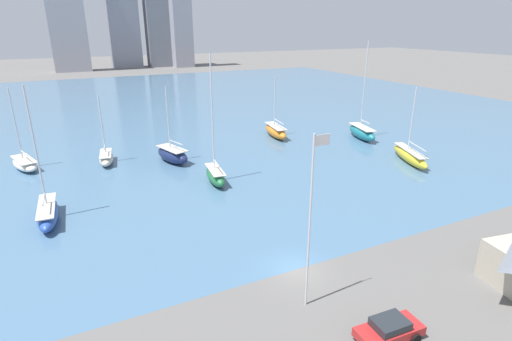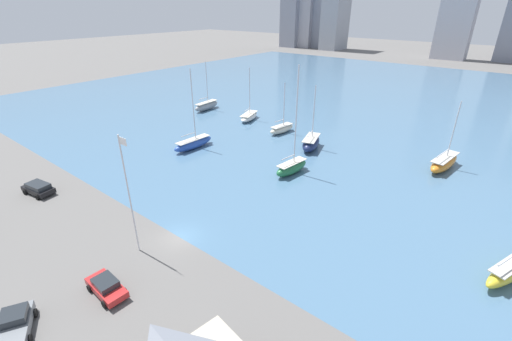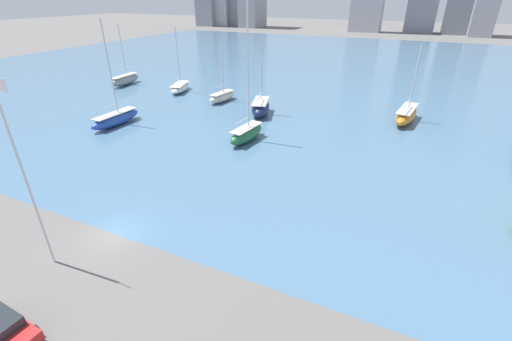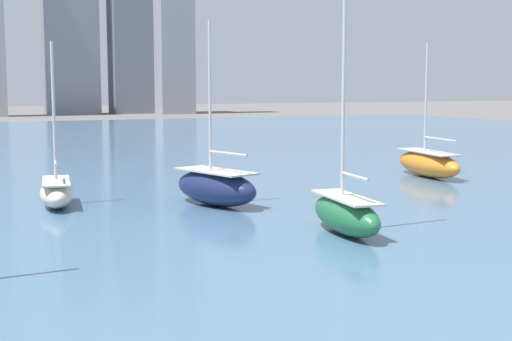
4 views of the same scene
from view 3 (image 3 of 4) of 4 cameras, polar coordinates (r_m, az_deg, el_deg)
ground_plane at (r=28.62m, az=-22.32°, el=-9.82°), size 500.00×500.00×0.00m
harbor_water at (r=88.02m, az=12.76°, el=16.07°), size 180.00×140.00×0.00m
flag_pole at (r=24.52m, az=-34.18°, el=-0.44°), size 1.24×0.14×12.68m
sailboat_green at (r=42.33m, az=-1.60°, el=6.30°), size 2.66×6.57×15.80m
sailboat_white at (r=67.03m, az=-12.57°, el=13.39°), size 4.47×7.39×11.16m
sailboat_blue at (r=51.65m, az=-22.35°, el=8.05°), size 2.26×8.23×13.70m
sailboat_orange at (r=53.56m, az=23.77°, el=8.52°), size 3.42×8.70×10.50m
sailboat_navy at (r=52.27m, az=0.76°, el=10.50°), size 4.46×7.26×11.01m
sailboat_cream at (r=59.36m, az=-5.67°, el=12.18°), size 2.78×6.37×9.77m
sailboat_gray at (r=75.37m, az=-20.96°, el=13.96°), size 2.45×7.93×11.24m
parked_sedan_red at (r=23.79m, az=-36.88°, el=-20.39°), size 4.45×2.32×1.49m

